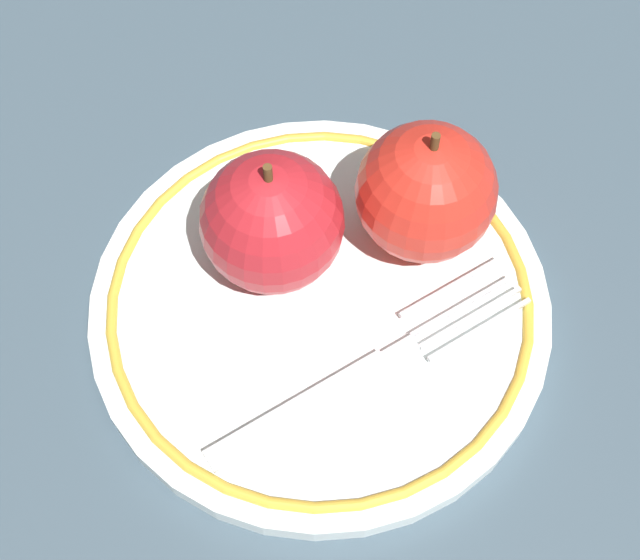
# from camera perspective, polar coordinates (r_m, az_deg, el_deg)

# --- Properties ---
(ground_plane) EXTENTS (2.00, 2.00, 0.00)m
(ground_plane) POSITION_cam_1_polar(r_m,az_deg,el_deg) (0.49, 0.84, -2.61)
(ground_plane) COLOR #3F5360
(plate) EXTENTS (0.25, 0.25, 0.02)m
(plate) POSITION_cam_1_polar(r_m,az_deg,el_deg) (0.48, -0.00, -1.63)
(plate) COLOR white
(plate) RESTS_ON ground_plane
(apple_red_whole) EXTENTS (0.07, 0.07, 0.08)m
(apple_red_whole) POSITION_cam_1_polar(r_m,az_deg,el_deg) (0.46, -3.09, 3.73)
(apple_red_whole) COLOR red
(apple_red_whole) RESTS_ON plate
(apple_second_whole) EXTENTS (0.07, 0.07, 0.08)m
(apple_second_whole) POSITION_cam_1_polar(r_m,az_deg,el_deg) (0.47, 6.80, 5.61)
(apple_second_whole) COLOR red
(apple_second_whole) RESTS_ON plate
(fork) EXTENTS (0.09, 0.18, 0.00)m
(fork) POSITION_cam_1_polar(r_m,az_deg,el_deg) (0.46, 2.65, -5.98)
(fork) COLOR silver
(fork) RESTS_ON plate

